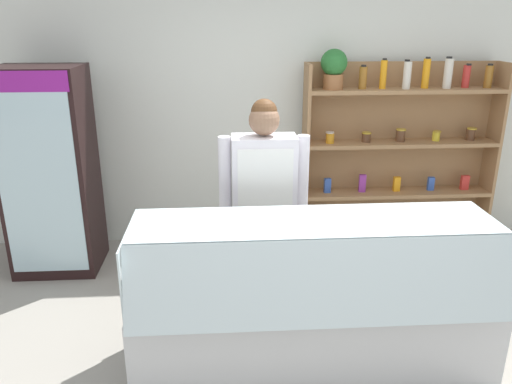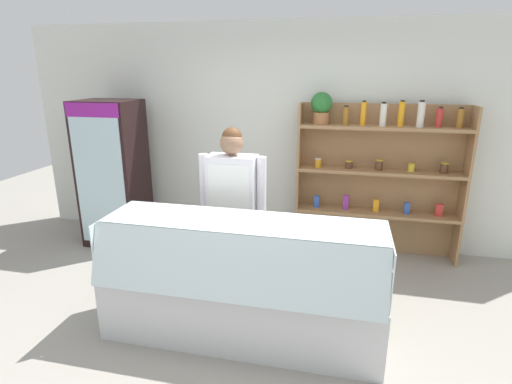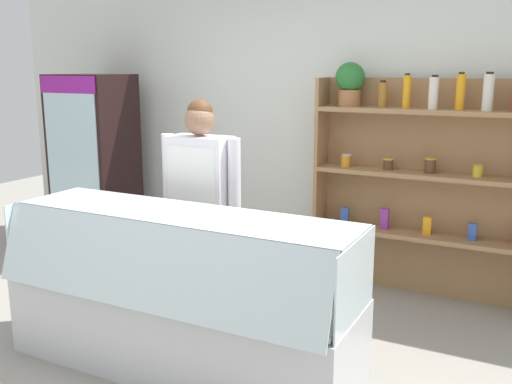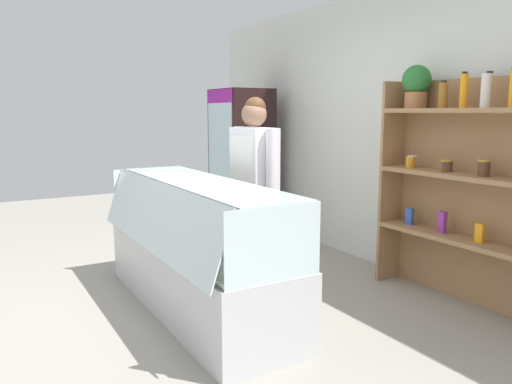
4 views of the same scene
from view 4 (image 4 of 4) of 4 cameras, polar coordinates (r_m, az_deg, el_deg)
The scene contains 6 objects.
ground_plane at distance 4.00m, azimuth -7.45°, elevation -13.35°, with size 12.00×12.00×0.00m, color gray.
back_wall at distance 4.95m, azimuth 16.07°, elevation 6.77°, with size 6.80×0.10×2.70m, color silver.
drinks_fridge at distance 6.29m, azimuth -1.72°, elevation 3.45°, with size 0.71×0.60×1.80m.
shelving_unit at distance 4.12m, azimuth 24.35°, elevation 1.81°, with size 1.86×0.29×1.91m.
deli_display_case at distance 3.94m, azimuth -6.87°, elevation -8.83°, with size 2.25×0.75×1.01m.
shop_clerk at distance 4.31m, azimuth -0.27°, elevation 1.89°, with size 0.65×0.25×1.65m.
Camera 4 is at (3.41, -1.41, 1.52)m, focal length 35.00 mm.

